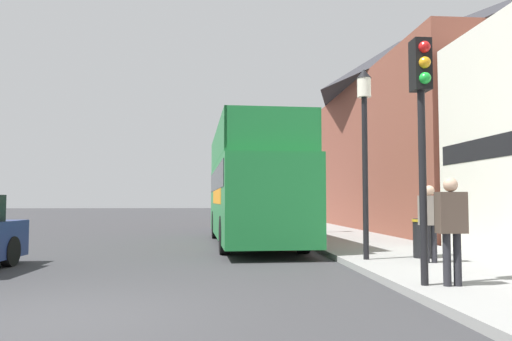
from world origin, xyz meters
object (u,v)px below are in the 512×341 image
at_px(litter_bin, 423,237).
at_px(pedestrian_nearest, 451,220).
at_px(lamp_post_third, 272,166).
at_px(parked_car_ahead_of_bus, 250,216).
at_px(pedestrian_second, 430,216).
at_px(traffic_signal, 422,104).
at_px(lamp_post_nearest, 365,126).
at_px(tour_bus, 252,193).
at_px(lamp_post_second, 296,155).

bearing_deg(litter_bin, pedestrian_nearest, -106.83).
bearing_deg(lamp_post_third, parked_car_ahead_of_bus, -110.17).
relative_size(pedestrian_second, traffic_signal, 0.42).
distance_m(pedestrian_nearest, lamp_post_nearest, 4.17).
bearing_deg(tour_bus, lamp_post_second, 57.78).
bearing_deg(lamp_post_third, lamp_post_second, -90.56).
distance_m(pedestrian_nearest, lamp_post_second, 13.21).
height_order(traffic_signal, lamp_post_nearest, lamp_post_nearest).
bearing_deg(parked_car_ahead_of_bus, traffic_signal, -87.47).
xyz_separation_m(lamp_post_nearest, lamp_post_second, (-0.07, 9.39, 0.18)).
xyz_separation_m(pedestrian_second, litter_bin, (0.23, 0.93, -0.52)).
relative_size(tour_bus, lamp_post_nearest, 2.25).
bearing_deg(lamp_post_nearest, tour_bus, 111.35).
bearing_deg(pedestrian_second, traffic_signal, -115.54).
bearing_deg(lamp_post_third, tour_bus, -99.67).
distance_m(tour_bus, parked_car_ahead_of_bus, 8.61).
distance_m(tour_bus, pedestrian_second, 7.29).
xyz_separation_m(tour_bus, litter_bin, (3.65, -5.47, -1.12)).
distance_m(traffic_signal, lamp_post_nearest, 3.54).
relative_size(traffic_signal, lamp_post_third, 0.80).
relative_size(tour_bus, traffic_signal, 2.51).
bearing_deg(tour_bus, parked_car_ahead_of_bus, 84.02).
height_order(pedestrian_second, traffic_signal, traffic_signal).
height_order(lamp_post_second, lamp_post_third, lamp_post_third).
height_order(parked_car_ahead_of_bus, traffic_signal, traffic_signal).
bearing_deg(lamp_post_second, lamp_post_third, 89.44).
height_order(parked_car_ahead_of_bus, pedestrian_nearest, pedestrian_nearest).
xyz_separation_m(parked_car_ahead_of_bus, traffic_signal, (1.54, -17.74, 2.34)).
distance_m(tour_bus, litter_bin, 6.67).
bearing_deg(lamp_post_nearest, traffic_signal, -92.13).
distance_m(parked_car_ahead_of_bus, pedestrian_nearest, 17.94).
bearing_deg(tour_bus, lamp_post_third, 78.05).
bearing_deg(lamp_post_nearest, pedestrian_second, -31.13).
relative_size(pedestrian_nearest, pedestrian_second, 1.02).
bearing_deg(litter_bin, lamp_post_nearest, -172.10).
bearing_deg(tour_bus, lamp_post_nearest, -70.93).
bearing_deg(pedestrian_nearest, tour_bus, 105.02).
relative_size(tour_bus, lamp_post_third, 2.00).
distance_m(pedestrian_nearest, pedestrian_second, 3.04).
height_order(tour_bus, parked_car_ahead_of_bus, tour_bus).
bearing_deg(litter_bin, pedestrian_second, -103.63).
height_order(pedestrian_second, lamp_post_third, lamp_post_third).
xyz_separation_m(pedestrian_nearest, litter_bin, (1.16, 3.82, -0.55)).
xyz_separation_m(parked_car_ahead_of_bus, pedestrian_second, (2.88, -14.93, 0.43)).
distance_m(pedestrian_second, litter_bin, 1.09).
xyz_separation_m(tour_bus, lamp_post_third, (2.23, 13.11, 1.81)).
xyz_separation_m(lamp_post_nearest, lamp_post_third, (0.02, 18.79, 0.34)).
relative_size(lamp_post_second, lamp_post_third, 0.95).
height_order(pedestrian_nearest, litter_bin, pedestrian_nearest).
bearing_deg(lamp_post_third, pedestrian_nearest, -89.33).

